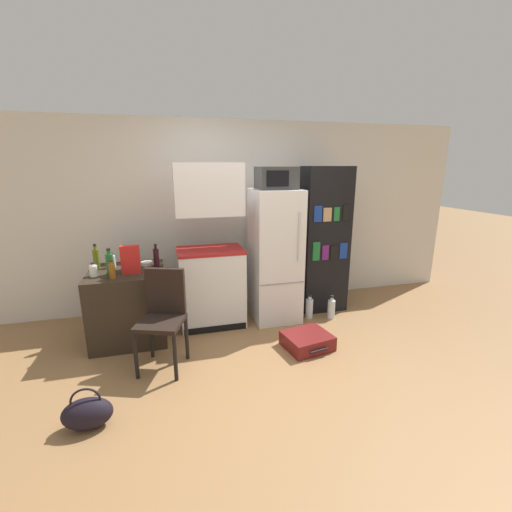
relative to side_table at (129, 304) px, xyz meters
The scene contains 20 objects.
ground_plane 1.81m from the side_table, 43.27° to the right, with size 24.00×24.00×0.00m, color olive.
wall_back 1.88m from the side_table, 27.86° to the left, with size 6.40×0.10×2.46m.
side_table is the anchor object (origin of this frame).
kitchen_hutch 1.06m from the side_table, ahead, with size 0.77×0.53×1.92m.
refrigerator 1.78m from the side_table, ahead, with size 0.56×0.61×1.62m.
microwave 2.20m from the side_table, ahead, with size 0.45×0.36×0.26m.
bookshelf 2.51m from the side_table, ahead, with size 0.60×0.36×1.88m.
bottle_olive_oil 0.61m from the side_table, 154.76° to the left, with size 0.07×0.07×0.28m.
bottle_wine_dark 0.60m from the side_table, ahead, with size 0.06×0.06×0.27m.
bottle_clear_short 0.52m from the side_table, 132.38° to the left, with size 0.08×0.08×0.17m.
bottle_green_tall 0.54m from the side_table, 139.34° to the right, with size 0.08×0.08×0.28m.
bottle_milk_white 0.56m from the side_table, 156.39° to the right, with size 0.08×0.08×0.14m.
bottle_amber_beer 0.55m from the side_table, 109.73° to the right, with size 0.06×0.06×0.20m.
bowl 0.49m from the side_table, 37.08° to the left, with size 0.14×0.14×0.04m.
cereal_box 0.56m from the side_table, 59.40° to the right, with size 0.19×0.07×0.30m.
chair 0.77m from the side_table, 59.86° to the right, with size 0.51×0.51×0.95m.
suitcase_large_flat 2.00m from the side_table, 21.79° to the right, with size 0.54×0.49×0.15m.
handbag 1.44m from the side_table, 97.90° to the right, with size 0.36×0.20×0.33m.
water_bottle_front 2.17m from the side_table, ahead, with size 0.09×0.09×0.32m.
water_bottle_middle 2.44m from the side_table, ahead, with size 0.09×0.09×0.31m.
Camera 1 is at (-0.83, -2.57, 1.89)m, focal length 24.00 mm.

